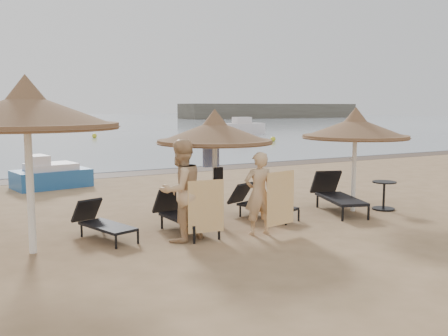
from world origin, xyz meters
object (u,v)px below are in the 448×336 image
at_px(palapa_left, 26,112).
at_px(lounger_far_left, 101,222).
at_px(palapa_center, 215,133).
at_px(pedal_boat, 50,175).
at_px(person_right, 259,187).
at_px(palapa_right, 355,128).
at_px(side_table, 384,196).
at_px(person_left, 181,182).
at_px(lounger_far_right, 336,194).
at_px(lounger_near_right, 259,203).
at_px(lounger_near_left, 182,213).

xyz_separation_m(palapa_left, lounger_far_left, (1.31, 0.43, -2.12)).
bearing_deg(palapa_center, pedal_boat, 108.84).
relative_size(palapa_left, person_right, 1.62).
bearing_deg(palapa_right, side_table, -16.67).
height_order(side_table, person_left, person_left).
bearing_deg(pedal_boat, person_right, -82.08).
xyz_separation_m(palapa_right, lounger_far_right, (-0.33, 0.24, -1.59)).
relative_size(lounger_far_left, lounger_near_right, 0.95).
xyz_separation_m(lounger_near_left, lounger_far_right, (4.10, 0.03, 0.05)).
bearing_deg(lounger_far_right, palapa_left, -160.00).
distance_m(lounger_near_left, person_left, 1.05).
distance_m(palapa_center, lounger_near_right, 2.01).
distance_m(palapa_center, lounger_far_left, 2.99).
bearing_deg(lounger_near_left, pedal_boat, 96.98).
relative_size(lounger_far_right, pedal_boat, 0.89).
height_order(side_table, person_right, person_right).
xyz_separation_m(lounger_near_right, side_table, (3.15, -0.76, -0.01)).
height_order(lounger_far_right, person_right, person_right).
relative_size(lounger_far_left, side_table, 2.38).
distance_m(palapa_right, person_left, 4.85).
distance_m(lounger_near_left, lounger_near_right, 2.09).
height_order(palapa_left, lounger_far_right, palapa_left).
bearing_deg(lounger_far_left, lounger_near_left, -25.86).
distance_m(lounger_far_right, person_left, 4.52).
height_order(palapa_right, lounger_far_left, palapa_right).
height_order(palapa_left, person_left, palapa_left).
bearing_deg(person_left, lounger_near_left, -132.57).
distance_m(side_table, person_right, 4.08).
height_order(lounger_far_right, pedal_boat, pedal_boat).
relative_size(palapa_left, palapa_right, 1.22).
height_order(palapa_left, lounger_near_left, palapa_left).
bearing_deg(lounger_far_left, palapa_left, -178.89).
xyz_separation_m(palapa_left, lounger_far_right, (7.01, 0.21, -2.03)).
relative_size(palapa_center, lounger_far_left, 1.50).
bearing_deg(person_right, side_table, -161.96).
xyz_separation_m(palapa_center, palapa_right, (3.53, -0.49, 0.03)).
xyz_separation_m(palapa_left, pedal_boat, (1.51, 7.19, -2.06)).
relative_size(person_left, pedal_boat, 0.92).
xyz_separation_m(lounger_far_left, side_table, (6.81, -0.69, 0.01)).
relative_size(lounger_near_right, person_left, 0.79).
relative_size(lounger_far_left, pedal_boat, 0.69).
relative_size(lounger_near_left, pedal_boat, 0.77).
bearing_deg(palapa_center, person_left, -142.01).
bearing_deg(lounger_far_left, side_table, -22.77).
height_order(lounger_far_right, side_table, lounger_far_right).
bearing_deg(side_table, palapa_left, 178.12).
distance_m(palapa_right, lounger_far_right, 1.64).
height_order(lounger_near_right, person_right, person_right).
bearing_deg(lounger_near_right, lounger_far_right, -28.17).
xyz_separation_m(side_table, person_right, (-4.00, -0.54, 0.63)).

